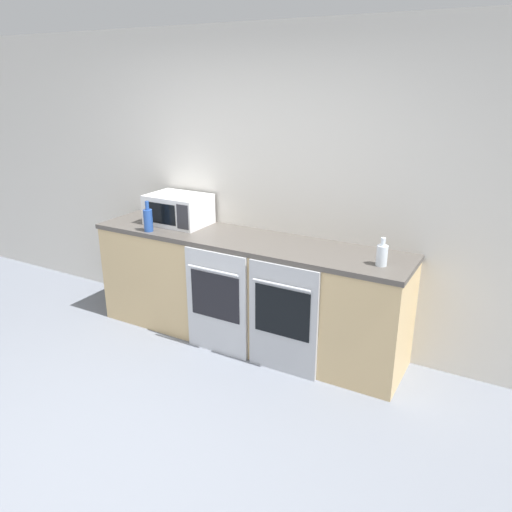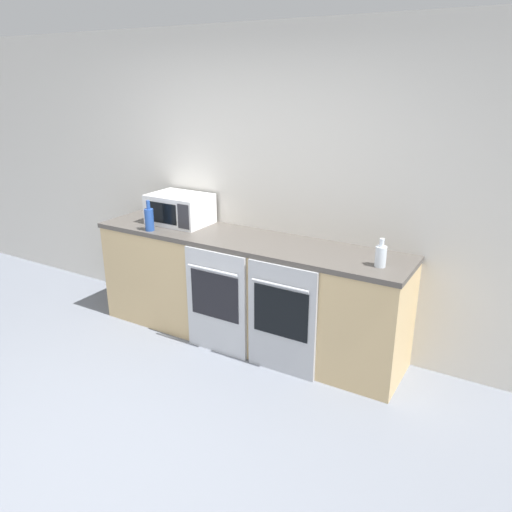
# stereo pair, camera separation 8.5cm
# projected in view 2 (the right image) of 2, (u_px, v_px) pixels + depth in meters

# --- Properties ---
(ground_plane) EXTENTS (16.00, 16.00, 0.00)m
(ground_plane) POSITION_uv_depth(u_px,v_px,m) (89.00, 464.00, 2.99)
(ground_plane) COLOR slate
(wall_back) EXTENTS (10.00, 0.06, 2.60)m
(wall_back) POSITION_uv_depth(u_px,v_px,m) (265.00, 187.00, 4.26)
(wall_back) COLOR silver
(wall_back) RESTS_ON ground_plane
(counter_back) EXTENTS (2.77, 0.62, 0.93)m
(counter_back) POSITION_uv_depth(u_px,v_px,m) (245.00, 290.00, 4.28)
(counter_back) COLOR tan
(counter_back) RESTS_ON ground_plane
(oven_left) EXTENTS (0.57, 0.06, 0.89)m
(oven_left) POSITION_uv_depth(u_px,v_px,m) (216.00, 302.00, 4.07)
(oven_left) COLOR #B7BABF
(oven_left) RESTS_ON ground_plane
(oven_right) EXTENTS (0.57, 0.06, 0.89)m
(oven_right) POSITION_uv_depth(u_px,v_px,m) (281.00, 320.00, 3.78)
(oven_right) COLOR #A8AAAF
(oven_right) RESTS_ON ground_plane
(microwave) EXTENTS (0.53, 0.39, 0.27)m
(microwave) POSITION_uv_depth(u_px,v_px,m) (180.00, 209.00, 4.49)
(microwave) COLOR silver
(microwave) RESTS_ON counter_back
(bottle_blue) EXTENTS (0.08, 0.08, 0.27)m
(bottle_blue) POSITION_uv_depth(u_px,v_px,m) (149.00, 219.00, 4.28)
(bottle_blue) COLOR #234793
(bottle_blue) RESTS_ON counter_back
(bottle_clear) EXTENTS (0.08, 0.08, 0.20)m
(bottle_clear) POSITION_uv_depth(u_px,v_px,m) (381.00, 256.00, 3.47)
(bottle_clear) COLOR silver
(bottle_clear) RESTS_ON counter_back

